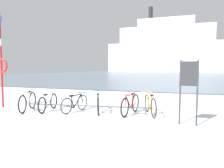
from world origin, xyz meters
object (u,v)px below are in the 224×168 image
at_px(bicycle_3, 98,103).
at_px(ferry_ship, 167,50).
at_px(bicycle_4, 130,104).
at_px(bicycle_1, 48,102).
at_px(info_sign, 189,81).
at_px(bicycle_5, 150,105).
at_px(rescue_post, 1,63).
at_px(bicycle_0, 28,102).
at_px(bicycle_2, 75,103).

relative_size(bicycle_3, ferry_ship, 0.03).
relative_size(bicycle_4, ferry_ship, 0.04).
bearing_deg(bicycle_1, ferry_ship, 90.85).
relative_size(bicycle_1, info_sign, 0.84).
distance_m(bicycle_5, rescue_post, 6.70).
bearing_deg(bicycle_0, rescue_post, 169.89).
xyz_separation_m(bicycle_1, bicycle_5, (4.07, 0.64, 0.03)).
bearing_deg(bicycle_2, bicycle_5, 9.01).
bearing_deg(bicycle_4, bicycle_5, 11.91).
distance_m(bicycle_2, ferry_ship, 82.14).
bearing_deg(ferry_ship, bicycle_5, -86.28).
height_order(bicycle_1, rescue_post, rescue_post).
relative_size(bicycle_0, bicycle_1, 0.96).
relative_size(bicycle_3, bicycle_4, 0.90).
height_order(bicycle_4, bicycle_5, bicycle_5).
xyz_separation_m(bicycle_2, ferry_ship, (-2.35, 81.64, 8.76)).
relative_size(bicycle_1, bicycle_4, 0.96).
relative_size(info_sign, rescue_post, 0.49).
relative_size(bicycle_0, bicycle_3, 1.02).
bearing_deg(bicycle_3, bicycle_1, -170.37).
xyz_separation_m(rescue_post, ferry_ship, (1.20, 81.82, 7.11)).
bearing_deg(bicycle_5, ferry_ship, 93.72).
distance_m(bicycle_1, bicycle_3, 2.09).
height_order(bicycle_1, bicycle_3, bicycle_3).
bearing_deg(bicycle_4, ferry_ship, 93.21).
xyz_separation_m(bicycle_0, rescue_post, (-1.63, 0.29, 1.61)).
height_order(bicycle_5, rescue_post, rescue_post).
bearing_deg(bicycle_4, bicycle_1, -171.75).
relative_size(bicycle_2, ferry_ship, 0.03).
height_order(bicycle_5, info_sign, info_sign).
xyz_separation_m(bicycle_4, ferry_ship, (-4.56, 81.33, 8.72)).
relative_size(bicycle_0, rescue_post, 0.39).
height_order(bicycle_2, bicycle_4, bicycle_4).
relative_size(bicycle_3, info_sign, 0.80).
bearing_deg(bicycle_5, bicycle_1, -171.10).
xyz_separation_m(bicycle_4, info_sign, (2.04, -0.85, 0.99)).
height_order(bicycle_5, ferry_ship, ferry_ship).
xyz_separation_m(bicycle_3, bicycle_4, (1.28, 0.14, 0.00)).
height_order(bicycle_2, info_sign, info_sign).
bearing_deg(bicycle_2, bicycle_0, -166.20).
relative_size(bicycle_3, rescue_post, 0.39).
bearing_deg(bicycle_0, bicycle_4, 10.75).
distance_m(bicycle_1, bicycle_5, 4.12).
relative_size(bicycle_0, bicycle_4, 0.92).
relative_size(bicycle_5, info_sign, 0.80).
height_order(bicycle_1, bicycle_4, bicycle_4).
relative_size(bicycle_1, rescue_post, 0.41).
bearing_deg(rescue_post, bicycle_1, 0.21).
xyz_separation_m(bicycle_2, bicycle_4, (2.21, 0.31, 0.03)).
bearing_deg(bicycle_3, info_sign, -12.09).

